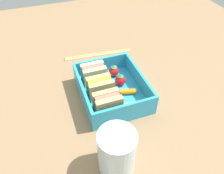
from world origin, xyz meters
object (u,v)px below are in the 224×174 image
object	(u,v)px
strawberry_far_left	(120,80)
sandwich_center	(94,74)
sandwich_left	(108,103)
chopstick_pair	(98,54)
strawberry_left	(114,71)
carrot_stick_far_left	(134,105)
drinking_glass	(117,152)
carrot_stick_left	(128,91)
sandwich_center_left	(100,87)

from	to	relation	value
strawberry_far_left	sandwich_center	bearing A→B (deg)	59.31
sandwich_left	sandwich_center	size ratio (longest dim) A/B	1.00
sandwich_left	chopstick_pair	world-z (taller)	sandwich_left
sandwich_center	strawberry_left	size ratio (longest dim) A/B	1.79
sandwich_center	carrot_stick_far_left	distance (cm)	12.82
drinking_glass	carrot_stick_left	bearing A→B (deg)	-29.44
sandwich_center	carrot_stick_far_left	xyz separation A→B (cm)	(-11.36, -5.73, -1.55)
chopstick_pair	sandwich_left	bearing A→B (deg)	168.20
sandwich_left	strawberry_far_left	bearing A→B (deg)	-38.80
carrot_stick_far_left	strawberry_far_left	bearing A→B (deg)	0.78
carrot_stick_far_left	drinking_glass	distance (cm)	13.82
sandwich_center	strawberry_far_left	bearing A→B (deg)	-120.69
drinking_glass	carrot_stick_far_left	bearing A→B (deg)	-36.93
strawberry_far_left	chopstick_pair	size ratio (longest dim) A/B	0.16
strawberry_far_left	strawberry_left	size ratio (longest dim) A/B	0.99
strawberry_left	drinking_glass	bearing A→B (deg)	161.09
sandwich_left	strawberry_far_left	distance (cm)	9.01
chopstick_pair	strawberry_left	bearing A→B (deg)	-176.90
sandwich_center_left	chopstick_pair	size ratio (longest dim) A/B	0.29
strawberry_far_left	strawberry_left	bearing A→B (deg)	4.39
sandwich_center_left	chopstick_pair	xyz separation A→B (cm)	(17.32, -4.70, -3.13)
strawberry_left	sandwich_center_left	bearing A→B (deg)	136.37
strawberry_far_left	strawberry_left	xyz separation A→B (cm)	(3.76, 0.29, 0.01)
sandwich_center_left	strawberry_far_left	distance (cm)	5.97
carrot_stick_left	strawberry_left	world-z (taller)	strawberry_left
sandwich_center	carrot_stick_left	bearing A→B (deg)	-138.79
strawberry_far_left	chopstick_pair	distance (cm)	15.68
sandwich_center_left	drinking_glass	distance (cm)	17.25
chopstick_pair	sandwich_center_left	bearing A→B (deg)	164.83
carrot_stick_left	strawberry_left	xyz separation A→B (cm)	(7.45, 0.82, 0.75)
strawberry_left	carrot_stick_far_left	bearing A→B (deg)	-178.07
carrot_stick_far_left	sandwich_center_left	bearing A→B (deg)	42.74
sandwich_center	drinking_glass	distance (cm)	22.36
carrot_stick_far_left	strawberry_left	distance (cm)	11.82
carrot_stick_left	strawberry_far_left	distance (cm)	3.80
chopstick_pair	drinking_glass	world-z (taller)	drinking_glass
carrot_stick_left	strawberry_far_left	size ratio (longest dim) A/B	1.17
sandwich_left	drinking_glass	world-z (taller)	drinking_glass
carrot_stick_far_left	strawberry_left	size ratio (longest dim) A/B	1.71
sandwich_left	carrot_stick_far_left	xyz separation A→B (cm)	(-1.04, -5.73, -1.55)
carrot_stick_far_left	strawberry_far_left	size ratio (longest dim) A/B	1.72
sandwich_center_left	strawberry_far_left	size ratio (longest dim) A/B	1.80
carrot_stick_left	strawberry_far_left	bearing A→B (deg)	8.17
sandwich_center	chopstick_pair	xyz separation A→B (cm)	(12.16, -4.70, -3.13)
drinking_glass	strawberry_left	bearing A→B (deg)	-18.91
sandwich_left	sandwich_center_left	world-z (taller)	same
carrot_stick_left	drinking_glass	size ratio (longest dim) A/B	0.41
carrot_stick_far_left	carrot_stick_left	bearing A→B (deg)	-5.52
strawberry_far_left	carrot_stick_far_left	bearing A→B (deg)	-179.22
sandwich_center_left	carrot_stick_left	bearing A→B (deg)	-106.83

